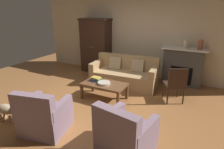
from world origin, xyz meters
TOP-DOWN VIEW (x-y plane):
  - ground_plane at (0.00, 0.00)m, footprint 9.60×9.60m
  - back_wall at (0.00, 2.55)m, footprint 7.20×0.10m
  - fireplace at (1.55, 2.30)m, footprint 1.26×0.48m
  - armoire at (-1.40, 2.22)m, footprint 1.06×0.57m
  - couch at (0.04, 1.48)m, footprint 1.97×0.99m
  - coffee_table at (-0.04, 0.41)m, footprint 1.10×0.60m
  - fruit_bowl at (-0.02, 0.36)m, footprint 0.32×0.32m
  - book_stack at (-0.31, 0.46)m, footprint 0.27×0.19m
  - mantel_vase_cream at (1.55, 2.28)m, footprint 0.12×0.12m
  - mantel_vase_terracotta at (1.93, 2.28)m, footprint 0.14×0.14m
  - armchair_near_left at (-0.35, -1.28)m, footprint 0.92×0.92m
  - armchair_near_right at (1.18, -1.09)m, footprint 0.89×0.89m
  - side_chair_wooden at (1.57, 1.02)m, footprint 0.59×0.59m
  - dog at (-1.32, -1.36)m, footprint 0.56×0.28m

SIDE VIEW (x-z plane):
  - ground_plane at x=0.00m, z-range 0.00..0.00m
  - dog at x=-1.32m, z-range 0.05..0.44m
  - armchair_near_left at x=-0.35m, z-range -0.12..0.76m
  - armchair_near_right at x=1.18m, z-range -0.12..0.76m
  - couch at x=0.04m, z-range -0.11..0.75m
  - coffee_table at x=-0.04m, z-range 0.16..0.58m
  - fruit_bowl at x=-0.02m, z-range 0.42..0.47m
  - book_stack at x=-0.31m, z-range 0.42..0.52m
  - side_chair_wooden at x=1.57m, z-range 0.06..0.96m
  - fireplace at x=1.55m, z-range 0.01..1.13m
  - armoire at x=-1.40m, z-range 0.00..1.87m
  - mantel_vase_cream at x=1.55m, z-range 1.12..1.34m
  - mantel_vase_terracotta at x=1.93m, z-range 1.12..1.38m
  - back_wall at x=0.00m, z-range 0.00..2.80m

